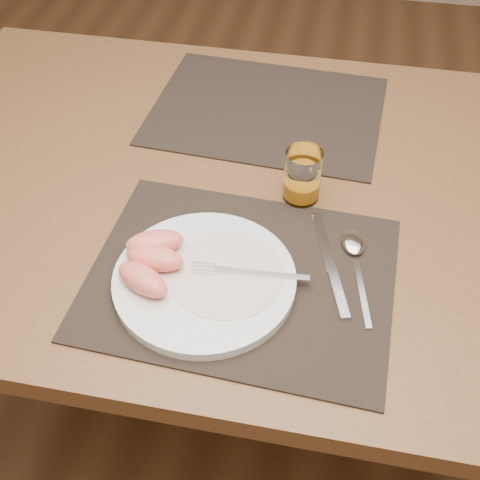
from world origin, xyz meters
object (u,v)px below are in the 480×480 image
placemat_far (267,110)px  fork (239,272)px  plate (205,280)px  spoon (354,249)px  placemat_near (241,277)px  table (256,217)px  juice_glass (302,178)px  knife (332,271)px

placemat_far → fork: fork is taller
placemat_far → fork: size_ratio=2.57×
plate → spoon: 0.24m
placemat_near → placemat_far: 0.44m
placemat_far → spoon: spoon is taller
table → juice_glass: 0.15m
table → knife: size_ratio=6.52×
fork → knife: fork is taller
placemat_near → juice_glass: size_ratio=4.85×
fork → knife: 0.14m
table → plate: bearing=-98.3°
knife → fork: bearing=-162.5°
placemat_near → knife: bearing=14.4°
table → juice_glass: bearing=-17.8°
plate → fork: (0.05, 0.02, 0.01)m
knife → juice_glass: bearing=112.7°
juice_glass → fork: bearing=-108.2°
fork → juice_glass: 0.21m
table → fork: size_ratio=7.99×
table → juice_glass: size_ratio=15.10×
placemat_far → placemat_near: bearing=-85.8°
juice_glass → placemat_far: bearing=111.8°
table → placemat_near: size_ratio=3.11×
table → knife: (0.15, -0.19, 0.09)m
juice_glass → knife: bearing=-67.3°
knife → spoon: size_ratio=1.12×
fork → knife: bearing=17.5°
table → plate: plate is taller
knife → juice_glass: 0.18m
placemat_near → placemat_far: same height
spoon → juice_glass: bearing=131.0°
placemat_far → plate: bearing=-92.2°
placemat_far → plate: (-0.02, -0.46, 0.01)m
placemat_near → spoon: (0.16, 0.08, 0.01)m
placemat_near → juice_glass: (0.07, 0.19, 0.04)m
placemat_far → fork: bearing=-86.0°
fork → spoon: size_ratio=0.92×
spoon → juice_glass: (-0.10, 0.11, 0.04)m
plate → knife: 0.19m
plate → knife: bearing=17.6°
table → placemat_near: 0.24m
placemat_far → table: bearing=-85.4°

